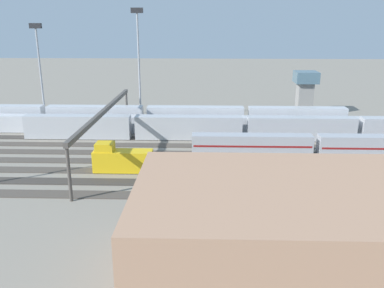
{
  "coord_description": "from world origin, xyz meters",
  "views": [
    {
      "loc": [
        -1.07,
        75.14,
        25.05
      ],
      "look_at": [
        1.23,
        1.8,
        2.5
      ],
      "focal_mm": 38.08,
      "sensor_mm": 36.0,
      "label": 1
    }
  ],
  "objects_px": {
    "train_on_track_1": "(183,124)",
    "maintenance_shed": "(341,237)",
    "control_tower": "(305,89)",
    "train_on_track_4": "(315,145)",
    "signal_gantry": "(105,114)",
    "light_mast_2": "(39,60)",
    "light_mast_0": "(138,52)",
    "train_on_track_2": "(245,128)",
    "train_on_track_0": "(145,117)",
    "train_on_track_6": "(121,159)"
  },
  "relations": [
    {
      "from": "train_on_track_1",
      "to": "maintenance_shed",
      "type": "xyz_separation_m",
      "value": [
        -18.1,
        55.25,
        3.11
      ]
    },
    {
      "from": "maintenance_shed",
      "to": "control_tower",
      "type": "xyz_separation_m",
      "value": [
        -14.0,
        -75.46,
        1.73
      ]
    },
    {
      "from": "train_on_track_6",
      "to": "maintenance_shed",
      "type": "relative_size",
      "value": 0.25
    },
    {
      "from": "train_on_track_2",
      "to": "signal_gantry",
      "type": "bearing_deg",
      "value": 19.83
    },
    {
      "from": "light_mast_2",
      "to": "train_on_track_2",
      "type": "bearing_deg",
      "value": 166.0
    },
    {
      "from": "train_on_track_0",
      "to": "light_mast_2",
      "type": "bearing_deg",
      "value": -4.57
    },
    {
      "from": "light_mast_0",
      "to": "train_on_track_4",
      "type": "bearing_deg",
      "value": 148.44
    },
    {
      "from": "train_on_track_0",
      "to": "light_mast_0",
      "type": "relative_size",
      "value": 3.46
    },
    {
      "from": "train_on_track_4",
      "to": "light_mast_2",
      "type": "height_order",
      "value": "light_mast_2"
    },
    {
      "from": "light_mast_0",
      "to": "control_tower",
      "type": "bearing_deg",
      "value": -163.8
    },
    {
      "from": "train_on_track_0",
      "to": "train_on_track_2",
      "type": "bearing_deg",
      "value": 156.47
    },
    {
      "from": "train_on_track_1",
      "to": "control_tower",
      "type": "bearing_deg",
      "value": -147.81
    },
    {
      "from": "light_mast_2",
      "to": "signal_gantry",
      "type": "relative_size",
      "value": 0.54
    },
    {
      "from": "signal_gantry",
      "to": "maintenance_shed",
      "type": "xyz_separation_m",
      "value": [
        -32.21,
        40.25,
        -2.62
      ]
    },
    {
      "from": "train_on_track_1",
      "to": "train_on_track_0",
      "type": "distance_m",
      "value": 10.61
    },
    {
      "from": "signal_gantry",
      "to": "maintenance_shed",
      "type": "relative_size",
      "value": 1.14
    },
    {
      "from": "train_on_track_1",
      "to": "control_tower",
      "type": "distance_m",
      "value": 38.24
    },
    {
      "from": "train_on_track_6",
      "to": "signal_gantry",
      "type": "bearing_deg",
      "value": -63.69
    },
    {
      "from": "train_on_track_6",
      "to": "train_on_track_4",
      "type": "bearing_deg",
      "value": -164.21
    },
    {
      "from": "light_mast_0",
      "to": "light_mast_2",
      "type": "distance_m",
      "value": 23.81
    },
    {
      "from": "train_on_track_4",
      "to": "train_on_track_6",
      "type": "relative_size",
      "value": 4.72
    },
    {
      "from": "train_on_track_0",
      "to": "maintenance_shed",
      "type": "bearing_deg",
      "value": 114.48
    },
    {
      "from": "train_on_track_4",
      "to": "maintenance_shed",
      "type": "bearing_deg",
      "value": 78.62
    },
    {
      "from": "train_on_track_0",
      "to": "light_mast_0",
      "type": "xyz_separation_m",
      "value": [
        1.48,
        -2.74,
        14.95
      ]
    },
    {
      "from": "train_on_track_1",
      "to": "signal_gantry",
      "type": "distance_m",
      "value": 21.38
    },
    {
      "from": "train_on_track_1",
      "to": "train_on_track_4",
      "type": "xyz_separation_m",
      "value": [
        -26.2,
        15.0,
        -0.06
      ]
    },
    {
      "from": "train_on_track_2",
      "to": "control_tower",
      "type": "xyz_separation_m",
      "value": [
        -18.47,
        -25.21,
        4.28
      ]
    },
    {
      "from": "light_mast_2",
      "to": "control_tower",
      "type": "xyz_separation_m",
      "value": [
        -66.64,
        -13.19,
        -8.78
      ]
    },
    {
      "from": "maintenance_shed",
      "to": "train_on_track_0",
      "type": "bearing_deg",
      "value": -65.52
    },
    {
      "from": "train_on_track_1",
      "to": "maintenance_shed",
      "type": "bearing_deg",
      "value": 108.14
    },
    {
      "from": "train_on_track_2",
      "to": "train_on_track_6",
      "type": "xyz_separation_m",
      "value": [
        22.79,
        20.0,
        -0.46
      ]
    },
    {
      "from": "train_on_track_0",
      "to": "maintenance_shed",
      "type": "distance_m",
      "value": 66.26
    },
    {
      "from": "train_on_track_1",
      "to": "light_mast_2",
      "type": "distance_m",
      "value": 37.79
    },
    {
      "from": "signal_gantry",
      "to": "light_mast_0",
      "type": "bearing_deg",
      "value": -98.23
    },
    {
      "from": "train_on_track_1",
      "to": "train_on_track_0",
      "type": "bearing_deg",
      "value": -28.16
    },
    {
      "from": "train_on_track_4",
      "to": "light_mast_0",
      "type": "relative_size",
      "value": 1.71
    },
    {
      "from": "train_on_track_2",
      "to": "train_on_track_6",
      "type": "relative_size",
      "value": 9.56
    },
    {
      "from": "train_on_track_0",
      "to": "light_mast_0",
      "type": "distance_m",
      "value": 15.27
    },
    {
      "from": "light_mast_0",
      "to": "control_tower",
      "type": "height_order",
      "value": "light_mast_0"
    },
    {
      "from": "train_on_track_4",
      "to": "signal_gantry",
      "type": "relative_size",
      "value": 1.05
    },
    {
      "from": "light_mast_0",
      "to": "signal_gantry",
      "type": "xyz_separation_m",
      "value": [
        3.29,
        22.74,
        -9.75
      ]
    },
    {
      "from": "light_mast_2",
      "to": "signal_gantry",
      "type": "xyz_separation_m",
      "value": [
        -20.43,
        22.01,
        -7.88
      ]
    },
    {
      "from": "train_on_track_4",
      "to": "train_on_track_6",
      "type": "bearing_deg",
      "value": 15.79
    },
    {
      "from": "train_on_track_1",
      "to": "train_on_track_6",
      "type": "xyz_separation_m",
      "value": [
        9.17,
        25.0,
        0.09
      ]
    },
    {
      "from": "train_on_track_1",
      "to": "train_on_track_2",
      "type": "height_order",
      "value": "train_on_track_2"
    },
    {
      "from": "train_on_track_2",
      "to": "train_on_track_4",
      "type": "distance_m",
      "value": 16.08
    },
    {
      "from": "train_on_track_6",
      "to": "control_tower",
      "type": "height_order",
      "value": "control_tower"
    },
    {
      "from": "train_on_track_2",
      "to": "train_on_track_4",
      "type": "xyz_separation_m",
      "value": [
        -12.57,
        10.0,
        -0.61
      ]
    },
    {
      "from": "train_on_track_1",
      "to": "light_mast_2",
      "type": "xyz_separation_m",
      "value": [
        34.54,
        -7.01,
        13.61
      ]
    },
    {
      "from": "train_on_track_0",
      "to": "signal_gantry",
      "type": "height_order",
      "value": "signal_gantry"
    }
  ]
}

